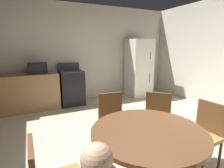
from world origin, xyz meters
name	(u,v)px	position (x,y,z in m)	size (l,w,h in m)	color
ground_plane	(133,152)	(0.00, 0.00, 0.00)	(14.00, 14.00, 0.00)	beige
wall_back	(78,53)	(0.00, 3.04, 1.35)	(6.06, 0.12, 2.70)	beige
kitchen_counter	(14,94)	(-1.70, 2.64, 0.45)	(2.07, 0.60, 0.90)	#9E754C
oven_range	(72,87)	(-0.31, 2.65, 0.47)	(0.60, 0.60, 1.10)	black
refrigerator	(139,68)	(1.79, 2.59, 0.88)	(0.68, 0.68, 1.76)	white
microwave	(37,68)	(-1.13, 2.64, 1.03)	(0.44, 0.32, 0.26)	black
dining_table	(148,145)	(-0.29, -0.73, 0.60)	(1.13, 1.13, 0.76)	brown
chair_east	(204,132)	(0.64, -0.65, 0.50)	(0.43, 0.43, 0.87)	brown
chair_north	(113,119)	(-0.23, 0.21, 0.50)	(0.42, 0.42, 0.87)	brown
chair_northeast	(157,118)	(0.37, -0.06, 0.50)	(0.57, 0.57, 0.87)	brown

